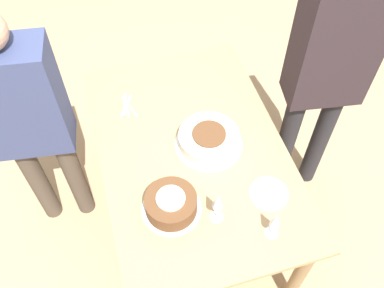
# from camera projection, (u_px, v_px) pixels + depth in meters

# --- Properties ---
(ground_plane) EXTENTS (12.00, 12.00, 0.00)m
(ground_plane) POSITION_uv_depth(u_px,v_px,m) (192.00, 217.00, 2.85)
(ground_plane) COLOR tan
(dining_table) EXTENTS (1.45, 0.96, 0.77)m
(dining_table) POSITION_uv_depth(u_px,v_px,m) (192.00, 162.00, 2.32)
(dining_table) COLOR tan
(dining_table) RESTS_ON ground_plane
(cake_center_white) EXTENTS (0.36, 0.36, 0.09)m
(cake_center_white) POSITION_uv_depth(u_px,v_px,m) (209.00, 139.00, 2.22)
(cake_center_white) COLOR white
(cake_center_white) RESTS_ON dining_table
(cake_front_chocolate) EXTENTS (0.28, 0.28, 0.11)m
(cake_front_chocolate) POSITION_uv_depth(u_px,v_px,m) (171.00, 204.00, 1.98)
(cake_front_chocolate) COLOR white
(cake_front_chocolate) RESTS_ON dining_table
(wine_glass_near) EXTENTS (0.06, 0.06, 0.21)m
(wine_glass_near) POSITION_uv_depth(u_px,v_px,m) (217.00, 203.00, 1.88)
(wine_glass_near) COLOR silver
(wine_glass_near) RESTS_ON dining_table
(wine_glass_far) EXTENTS (0.07, 0.07, 0.18)m
(wine_glass_far) POSITION_uv_depth(u_px,v_px,m) (275.00, 221.00, 1.85)
(wine_glass_far) COLOR silver
(wine_glass_far) RESTS_ON dining_table
(dessert_plate_right) EXTENTS (0.19, 0.19, 0.01)m
(dessert_plate_right) POSITION_uv_depth(u_px,v_px,m) (269.00, 193.00, 2.07)
(dessert_plate_right) COLOR silver
(dessert_plate_right) RESTS_ON dining_table
(fork_pile) EXTENTS (0.19, 0.10, 0.01)m
(fork_pile) POSITION_uv_depth(u_px,v_px,m) (127.00, 106.00, 2.40)
(fork_pile) COLOR silver
(fork_pile) RESTS_ON dining_table
(person_cutting) EXTENTS (0.27, 0.43, 1.57)m
(person_cutting) POSITION_uv_depth(u_px,v_px,m) (28.00, 119.00, 2.13)
(person_cutting) COLOR #4C4238
(person_cutting) RESTS_ON ground_plane
(person_watching) EXTENTS (0.28, 0.43, 1.78)m
(person_watching) POSITION_uv_depth(u_px,v_px,m) (330.00, 64.00, 2.17)
(person_watching) COLOR #232328
(person_watching) RESTS_ON ground_plane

